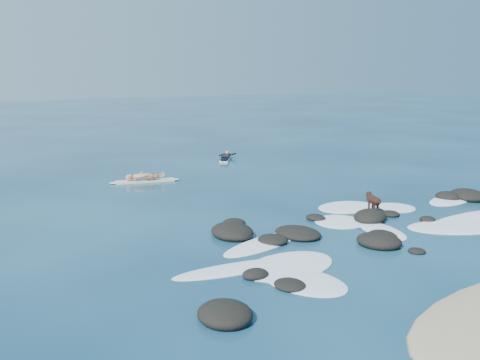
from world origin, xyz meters
TOP-DOWN VIEW (x-y plane):
  - ground at (0.00, 0.00)m, footprint 160.00×160.00m
  - reef_rocks at (-0.12, -1.09)m, footprint 15.00×7.27m
  - breaking_foam at (0.42, -1.43)m, footprint 14.41×7.45m
  - standing_surfer_rig at (-3.61, 9.45)m, footprint 3.23×1.12m
  - paddling_surfer_rig at (2.51, 13.15)m, footprint 1.68×2.14m
  - dog at (1.96, 0.28)m, footprint 0.52×1.15m

SIDE VIEW (x-z plane):
  - ground at x=0.00m, z-range 0.00..0.00m
  - breaking_foam at x=0.42m, z-range -0.05..0.07m
  - reef_rocks at x=-0.12m, z-range -0.16..0.37m
  - paddling_surfer_rig at x=2.51m, z-range -0.06..0.34m
  - dog at x=1.96m, z-range 0.12..0.87m
  - standing_surfer_rig at x=-3.61m, z-range -0.19..1.65m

